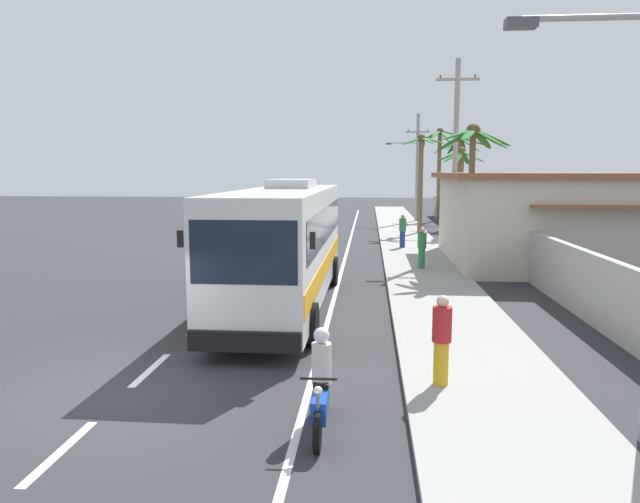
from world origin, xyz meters
name	(u,v)px	position (x,y,z in m)	size (l,w,h in m)	color
ground_plane	(126,392)	(0.00, 0.00, 0.00)	(160.00, 160.00, 0.00)	#303035
sidewalk_kerb	(433,287)	(6.80, 10.00, 0.07)	(3.20, 90.00, 0.14)	#999993
lane_markings	(312,266)	(2.07, 14.45, 0.00)	(3.57, 71.00, 0.01)	white
boundary_wall	(516,248)	(10.60, 14.00, 0.96)	(0.24, 60.00, 1.92)	#B2B2AD
coach_bus_foreground	(286,241)	(2.00, 7.19, 2.00)	(2.93, 11.46, 3.85)	silver
motorcycle_beside_bus	(321,389)	(3.78, -1.22, 0.67)	(0.56, 1.96, 1.65)	black
pedestrian_near_kerb	(442,338)	(5.89, 0.54, 1.04)	(0.36, 0.36, 1.71)	gold
pedestrian_midwalk	(403,230)	(6.29, 20.08, 1.05)	(0.36, 0.36, 1.73)	navy
pedestrian_far_walk	(422,247)	(6.71, 13.66, 1.01)	(0.36, 0.36, 1.67)	#2D7A47
utility_pole_mid	(455,156)	(8.52, 17.61, 4.81)	(1.97, 0.24, 9.22)	#9E9E99
utility_pole_far	(416,165)	(8.22, 36.44, 4.57)	(3.47, 0.24, 8.59)	#9E9E99
palm_nearest	(461,175)	(10.12, 26.13, 3.88)	(2.99, 2.83, 5.59)	brown
palm_second	(421,165)	(7.82, 27.62, 4.50)	(2.77, 2.74, 6.46)	brown
palm_third	(472,158)	(8.53, 13.23, 4.61)	(2.95, 3.09, 5.95)	brown
palm_fourth	(439,157)	(10.28, 38.35, 5.27)	(3.70, 3.63, 7.62)	brown
palm_farthest	(459,164)	(11.02, 32.65, 4.66)	(4.01, 3.67, 6.72)	brown
roadside_building	(623,219)	(15.56, 15.96, 2.04)	(15.61, 9.68, 4.04)	beige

